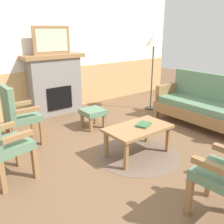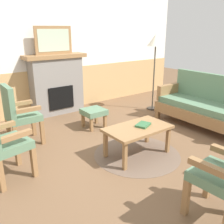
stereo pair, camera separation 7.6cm
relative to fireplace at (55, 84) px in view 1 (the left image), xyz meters
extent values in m
plane|color=brown|center=(0.00, -2.35, -0.65)|extent=(14.00, 14.00, 0.00)
cube|color=white|center=(0.00, 0.25, 0.70)|extent=(7.20, 0.12, 2.70)
cube|color=tan|center=(0.00, 0.18, -0.18)|extent=(7.20, 0.02, 0.95)
cube|color=gray|center=(0.00, 0.00, -0.05)|extent=(1.10, 0.36, 1.20)
cube|color=black|center=(0.00, -0.19, -0.27)|extent=(0.56, 0.02, 0.48)
cube|color=olive|center=(0.00, 0.00, 0.59)|extent=(1.30, 0.44, 0.08)
cube|color=olive|center=(0.00, 0.00, 0.91)|extent=(0.80, 0.03, 0.56)
cube|color=#B2C6A8|center=(0.00, -0.02, 0.91)|extent=(0.68, 0.01, 0.44)
cube|color=olive|center=(1.51, -1.59, -0.57)|extent=(0.08, 0.08, 0.16)
cube|color=olive|center=(2.11, -1.59, -0.57)|extent=(0.08, 0.08, 0.16)
cube|color=olive|center=(1.81, -2.43, -0.39)|extent=(0.70, 1.80, 0.20)
cube|color=#5B7F60|center=(1.81, -2.43, -0.23)|extent=(0.60, 1.70, 0.12)
cube|color=#5B7F60|center=(2.11, -2.43, 0.08)|extent=(0.10, 1.70, 0.50)
cube|color=olive|center=(1.81, -1.58, -0.12)|extent=(0.60, 0.10, 0.30)
cube|color=olive|center=(-0.33, -2.73, -0.45)|extent=(0.05, 0.05, 0.40)
cube|color=olive|center=(0.51, -2.73, -0.45)|extent=(0.05, 0.05, 0.40)
cube|color=olive|center=(-0.33, -2.29, -0.45)|extent=(0.05, 0.05, 0.40)
cube|color=olive|center=(0.51, -2.29, -0.45)|extent=(0.05, 0.05, 0.40)
cube|color=olive|center=(0.09, -2.51, -0.23)|extent=(0.96, 0.56, 0.04)
cylinder|color=brown|center=(0.09, -2.51, -0.65)|extent=(1.29, 1.29, 0.01)
cube|color=#33663D|center=(0.18, -2.51, -0.20)|extent=(0.27, 0.24, 0.03)
cube|color=olive|center=(0.01, -1.36, -0.52)|extent=(0.05, 0.05, 0.26)
cube|color=olive|center=(0.31, -1.36, -0.52)|extent=(0.05, 0.05, 0.26)
cube|color=olive|center=(0.01, -1.06, -0.52)|extent=(0.05, 0.05, 0.26)
cube|color=olive|center=(0.31, -1.06, -0.52)|extent=(0.05, 0.05, 0.26)
cube|color=#5B7F60|center=(0.16, -1.21, -0.34)|extent=(0.40, 0.40, 0.10)
cube|color=olive|center=(-1.42, -1.74, -0.45)|extent=(0.07, 0.07, 0.40)
cube|color=olive|center=(-1.35, -2.16, -0.45)|extent=(0.07, 0.07, 0.40)
cube|color=olive|center=(-1.76, -2.24, -0.45)|extent=(0.07, 0.07, 0.40)
cube|color=#5B7F60|center=(-1.59, -1.99, -0.20)|extent=(0.56, 0.56, 0.10)
cube|color=olive|center=(-1.55, -2.19, -0.03)|extent=(0.45, 0.15, 0.06)
cube|color=olive|center=(-0.89, -0.90, -0.45)|extent=(0.06, 0.06, 0.40)
cube|color=olive|center=(-0.90, -1.32, -0.45)|extent=(0.06, 0.06, 0.40)
cube|color=olive|center=(-1.31, -0.89, -0.45)|extent=(0.06, 0.06, 0.40)
cube|color=olive|center=(-1.32, -1.31, -0.45)|extent=(0.06, 0.06, 0.40)
cube|color=#5B7F60|center=(-1.10, -1.10, -0.20)|extent=(0.49, 0.49, 0.10)
cube|color=#5B7F60|center=(-1.30, -1.10, 0.09)|extent=(0.09, 0.48, 0.48)
cube|color=olive|center=(-1.10, -0.90, -0.03)|extent=(0.44, 0.08, 0.06)
cube|color=olive|center=(-1.11, -1.31, -0.03)|extent=(0.44, 0.08, 0.06)
cube|color=olive|center=(-0.38, -3.73, -0.45)|extent=(0.06, 0.06, 0.40)
cube|color=olive|center=(0.04, -3.71, -0.45)|extent=(0.06, 0.06, 0.40)
cube|color=#5B7F60|center=(-0.15, -3.93, -0.20)|extent=(0.51, 0.51, 0.10)
cube|color=olive|center=(-0.36, -3.94, -0.03)|extent=(0.10, 0.44, 0.06)
cylinder|color=#332D28|center=(1.86, -1.08, -0.64)|extent=(0.24, 0.24, 0.03)
cylinder|color=#4C473D|center=(1.86, -1.08, 0.08)|extent=(0.03, 0.03, 1.40)
cone|color=silver|center=(1.86, -1.08, 0.90)|extent=(0.36, 0.36, 0.25)
camera|label=1|loc=(-2.27, -4.91, 1.15)|focal=39.98mm
camera|label=2|loc=(-2.21, -4.96, 1.15)|focal=39.98mm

